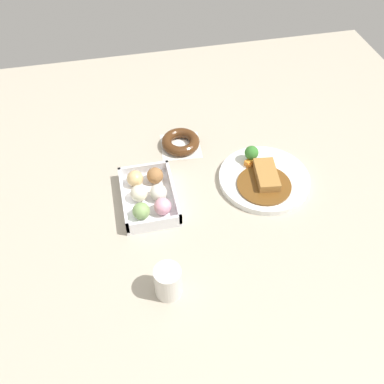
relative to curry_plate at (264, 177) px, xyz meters
name	(u,v)px	position (x,y,z in m)	size (l,w,h in m)	color
ground_plane	(222,197)	(0.03, -0.13, -0.01)	(1.60, 1.60, 0.00)	#B2A893
curry_plate	(264,177)	(0.00, 0.00, 0.00)	(0.26, 0.26, 0.07)	white
donut_box	(149,195)	(0.01, -0.33, 0.01)	(0.21, 0.14, 0.06)	white
chocolate_ring_donut	(181,142)	(-0.20, -0.20, 0.00)	(0.13, 0.13, 0.03)	white
coffee_mug	(168,282)	(0.29, -0.32, 0.03)	(0.06, 0.06, 0.09)	silver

